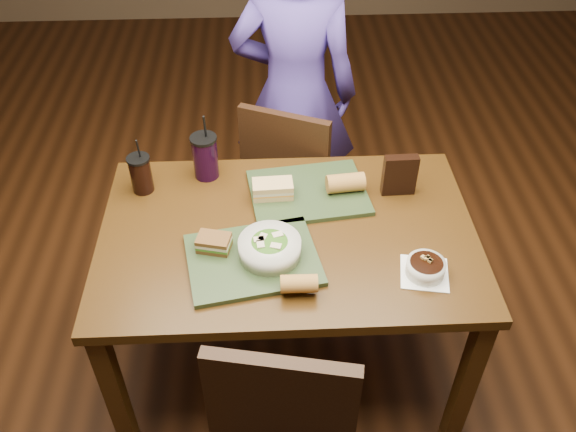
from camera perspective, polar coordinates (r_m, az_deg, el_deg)
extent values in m
plane|color=#381C0B|center=(2.67, 0.00, -13.26)|extent=(6.00, 6.00, 0.00)
cube|color=#3E250C|center=(2.23, -15.75, -16.00)|extent=(0.06, 0.06, 0.71)
cube|color=#3E250C|center=(2.27, 16.33, -14.76)|extent=(0.06, 0.06, 0.71)
cube|color=#3E250C|center=(2.70, -13.23, -2.49)|extent=(0.06, 0.06, 0.71)
cube|color=#3E250C|center=(2.73, 12.32, -1.68)|extent=(0.06, 0.06, 0.71)
cube|color=#3E250C|center=(2.12, 0.00, -1.82)|extent=(1.30, 0.85, 0.04)
cube|color=black|center=(1.72, -0.66, -18.06)|extent=(0.41, 0.11, 0.48)
cube|color=black|center=(2.85, -0.49, 3.20)|extent=(0.51, 0.51, 0.04)
cube|color=black|center=(2.56, -0.36, 5.14)|extent=(0.37, 0.19, 0.46)
cube|color=black|center=(2.87, -3.65, -2.37)|extent=(0.04, 0.04, 0.40)
cube|color=black|center=(2.87, 2.99, -2.16)|extent=(0.04, 0.04, 0.40)
cube|color=black|center=(3.11, -3.65, 1.88)|extent=(0.04, 0.04, 0.40)
cube|color=black|center=(3.12, 2.47, 2.06)|extent=(0.04, 0.04, 0.40)
imported|color=#493694|center=(2.78, 0.61, 11.25)|extent=(0.61, 0.45, 1.56)
cube|color=#28381D|center=(2.00, -3.30, -4.10)|extent=(0.47, 0.39, 0.02)
cube|color=#28381D|center=(2.25, 1.90, 2.21)|extent=(0.46, 0.37, 0.02)
cylinder|color=silver|center=(1.98, -1.72, -3.00)|extent=(0.20, 0.20, 0.06)
ellipsoid|color=#427219|center=(1.97, -1.73, -2.75)|extent=(0.17, 0.17, 0.05)
cube|color=beige|center=(1.96, -2.39, -2.00)|extent=(0.04, 0.04, 0.01)
cube|color=beige|center=(1.97, -0.98, -1.77)|extent=(0.04, 0.03, 0.01)
cube|color=beige|center=(1.94, -2.59, -2.67)|extent=(0.03, 0.04, 0.01)
cube|color=beige|center=(1.93, -1.15, -2.84)|extent=(0.04, 0.03, 0.01)
cube|color=beige|center=(1.96, -2.74, -2.21)|extent=(0.04, 0.03, 0.01)
cube|color=white|center=(2.01, 12.64, -5.27)|extent=(0.17, 0.17, 0.00)
cylinder|color=silver|center=(1.99, 12.75, -4.75)|extent=(0.12, 0.12, 0.05)
cylinder|color=black|center=(1.98, 12.83, -4.37)|extent=(0.11, 0.11, 0.01)
cube|color=#B28947|center=(1.97, 13.16, -4.11)|extent=(0.02, 0.02, 0.01)
cube|color=#B28947|center=(1.97, 13.18, -4.08)|extent=(0.02, 0.02, 0.01)
cube|color=#B28947|center=(1.98, 12.52, -3.79)|extent=(0.02, 0.02, 0.01)
cube|color=#B28947|center=(1.98, 12.77, -3.91)|extent=(0.01, 0.01, 0.01)
cube|color=#B28947|center=(1.98, 12.96, -3.81)|extent=(0.02, 0.02, 0.01)
cube|color=#B28947|center=(1.98, 12.96, -3.84)|extent=(0.02, 0.02, 0.01)
cube|color=#593819|center=(2.03, -6.91, -2.87)|extent=(0.12, 0.10, 0.01)
cube|color=#3F721E|center=(2.02, -6.93, -2.62)|extent=(0.12, 0.10, 0.01)
cube|color=beige|center=(2.01, -6.96, -2.40)|extent=(0.12, 0.10, 0.01)
cube|color=#593819|center=(2.00, -6.99, -2.13)|extent=(0.12, 0.10, 0.01)
cube|color=tan|center=(2.21, -1.43, 2.17)|extent=(0.15, 0.09, 0.02)
cube|color=orange|center=(2.21, -1.43, 2.43)|extent=(0.15, 0.09, 0.01)
cube|color=beige|center=(2.20, -1.44, 2.60)|extent=(0.15, 0.09, 0.01)
cube|color=tan|center=(2.19, -1.45, 2.92)|extent=(0.15, 0.09, 0.02)
cylinder|color=#AD7533|center=(1.87, 1.04, -6.35)|extent=(0.11, 0.06, 0.06)
cylinder|color=#AD7533|center=(2.23, 5.40, 3.11)|extent=(0.14, 0.08, 0.07)
cylinder|color=black|center=(2.30, -13.58, 3.76)|extent=(0.08, 0.08, 0.14)
cylinder|color=black|center=(2.25, -13.88, 5.23)|extent=(0.08, 0.08, 0.01)
cylinder|color=black|center=(2.23, -13.82, 6.07)|extent=(0.01, 0.02, 0.09)
cylinder|color=black|center=(2.31, -7.74, 5.42)|extent=(0.09, 0.09, 0.16)
cylinder|color=black|center=(2.26, -7.94, 7.20)|extent=(0.10, 0.10, 0.01)
cylinder|color=black|center=(2.24, -7.78, 8.22)|extent=(0.01, 0.03, 0.11)
cube|color=black|center=(2.25, 10.40, 3.79)|extent=(0.12, 0.04, 0.16)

